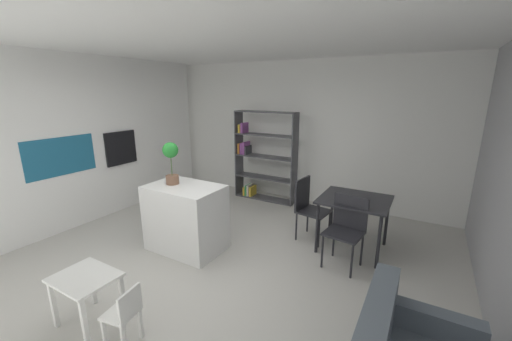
# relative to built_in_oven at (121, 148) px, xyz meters

# --- Properties ---
(ground_plane) EXTENTS (8.79, 8.79, 0.00)m
(ground_plane) POSITION_rel_built_in_oven_xyz_m (2.48, -0.81, -1.19)
(ground_plane) COLOR beige
(ceiling_slab) EXTENTS (6.40, 6.02, 0.06)m
(ceiling_slab) POSITION_rel_built_in_oven_xyz_m (2.48, -0.81, 1.63)
(ceiling_slab) COLOR white
(ceiling_slab) RESTS_ON ground_plane
(back_partition) EXTENTS (6.40, 0.06, 2.79)m
(back_partition) POSITION_rel_built_in_oven_xyz_m (2.48, 2.17, 0.21)
(back_partition) COLOR white
(back_partition) RESTS_ON ground_plane
(tall_cabinet_run_left) EXTENTS (0.63, 5.43, 2.79)m
(tall_cabinet_run_left) POSITION_rel_built_in_oven_xyz_m (-0.34, -0.81, 0.21)
(tall_cabinet_run_left) COLOR white
(tall_cabinet_run_left) RESTS_ON ground_plane
(cabinet_niche_splashback) EXTENTS (0.01, 1.07, 0.60)m
(cabinet_niche_splashback) POSITION_rel_built_in_oven_xyz_m (-0.02, -1.05, 0.03)
(cabinet_niche_splashback) COLOR #1E6084
(cabinet_niche_splashback) RESTS_ON ground_plane
(built_in_oven) EXTENTS (0.06, 0.62, 0.61)m
(built_in_oven) POSITION_rel_built_in_oven_xyz_m (0.00, 0.00, 0.00)
(built_in_oven) COLOR black
(built_in_oven) RESTS_ON ground_plane
(kitchen_island) EXTENTS (1.04, 0.69, 0.94)m
(kitchen_island) POSITION_rel_built_in_oven_xyz_m (2.08, -0.59, -0.72)
(kitchen_island) COLOR white
(kitchen_island) RESTS_ON ground_plane
(potted_plant_on_island) EXTENTS (0.21, 0.21, 0.59)m
(potted_plant_on_island) POSITION_rel_built_in_oven_xyz_m (1.87, -0.59, 0.12)
(potted_plant_on_island) COLOR brown
(potted_plant_on_island) RESTS_ON kitchen_island
(open_bookshelf) EXTENTS (1.30, 0.31, 1.82)m
(open_bookshelf) POSITION_rel_built_in_oven_xyz_m (1.96, 1.79, -0.31)
(open_bookshelf) COLOR #4C4C51
(open_bookshelf) RESTS_ON ground_plane
(child_table) EXTENTS (0.58, 0.47, 0.52)m
(child_table) POSITION_rel_built_in_oven_xyz_m (2.27, -2.19, -0.76)
(child_table) COLOR white
(child_table) RESTS_ON ground_plane
(child_chair_right) EXTENTS (0.30, 0.30, 0.57)m
(child_chair_right) POSITION_rel_built_in_oven_xyz_m (2.81, -2.18, -0.87)
(child_chair_right) COLOR white
(child_chair_right) RESTS_ON ground_plane
(dining_table) EXTENTS (0.92, 0.83, 0.76)m
(dining_table) POSITION_rel_built_in_oven_xyz_m (4.14, 0.57, -0.51)
(dining_table) COLOR #232328
(dining_table) RESTS_ON ground_plane
(dining_chair_near) EXTENTS (0.50, 0.47, 0.92)m
(dining_chair_near) POSITION_rel_built_in_oven_xyz_m (4.15, 0.13, -0.63)
(dining_chair_near) COLOR #232328
(dining_chair_near) RESTS_ON ground_plane
(dining_chair_island_side) EXTENTS (0.48, 0.47, 0.94)m
(dining_chair_island_side) POSITION_rel_built_in_oven_xyz_m (3.46, 0.58, -0.64)
(dining_chair_island_side) COLOR #232328
(dining_chair_island_side) RESTS_ON ground_plane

